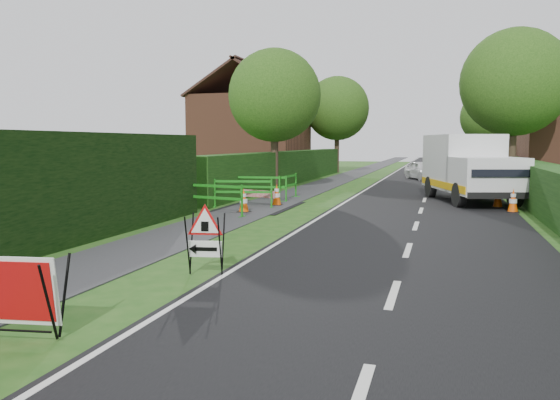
# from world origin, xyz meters

# --- Properties ---
(ground) EXTENTS (120.00, 120.00, 0.00)m
(ground) POSITION_xyz_m (0.00, 0.00, 0.00)
(ground) COLOR #204E16
(ground) RESTS_ON ground
(road_surface) EXTENTS (6.00, 90.00, 0.02)m
(road_surface) POSITION_xyz_m (2.50, 35.00, 0.00)
(road_surface) COLOR black
(road_surface) RESTS_ON ground
(footpath) EXTENTS (2.00, 90.00, 0.02)m
(footpath) POSITION_xyz_m (-3.00, 35.00, 0.01)
(footpath) COLOR #2D2D30
(footpath) RESTS_ON ground
(hedge_west_far) EXTENTS (1.00, 24.00, 1.80)m
(hedge_west_far) POSITION_xyz_m (-5.00, 22.00, 0.00)
(hedge_west_far) COLOR #14380F
(hedge_west_far) RESTS_ON ground
(hedge_east) EXTENTS (1.20, 50.00, 1.50)m
(hedge_east) POSITION_xyz_m (6.50, 16.00, 0.00)
(hedge_east) COLOR #14380F
(hedge_east) RESTS_ON ground
(house_west) EXTENTS (7.50, 7.40, 7.88)m
(house_west) POSITION_xyz_m (-10.00, 30.00, 2.90)
(house_west) COLOR brown
(house_west) RESTS_ON ground
(house_east_b) EXTENTS (7.50, 7.40, 7.88)m
(house_east_b) POSITION_xyz_m (12.00, 42.00, 2.90)
(house_east_b) COLOR brown
(house_east_b) RESTS_ON ground
(tree_nw) EXTENTS (4.40, 4.40, 6.70)m
(tree_nw) POSITION_xyz_m (-4.60, 18.00, 4.48)
(tree_nw) COLOR #2D2116
(tree_nw) RESTS_ON ground
(tree_ne) EXTENTS (5.20, 5.20, 7.79)m
(tree_ne) POSITION_xyz_m (6.40, 22.00, 5.17)
(tree_ne) COLOR #2D2116
(tree_ne) RESTS_ON ground
(tree_fw) EXTENTS (4.80, 4.80, 7.24)m
(tree_fw) POSITION_xyz_m (-4.60, 34.00, 4.83)
(tree_fw) COLOR #2D2116
(tree_fw) RESTS_ON ground
(tree_fe) EXTENTS (4.20, 4.20, 6.33)m
(tree_fe) POSITION_xyz_m (6.40, 38.00, 4.22)
(tree_fe) COLOR #2D2116
(tree_fe) RESTS_ON ground
(red_rect_sign) EXTENTS (1.21, 0.85, 0.96)m
(red_rect_sign) POSITION_xyz_m (-1.56, -2.08, 0.55)
(red_rect_sign) COLOR black
(red_rect_sign) RESTS_ON ground
(triangle_sign) EXTENTS (0.82, 0.82, 1.03)m
(triangle_sign) POSITION_xyz_m (-0.71, 1.32, 0.72)
(triangle_sign) COLOR black
(triangle_sign) RESTS_ON ground
(works_van) EXTENTS (3.71, 6.02, 2.58)m
(works_van) POSITION_xyz_m (4.10, 15.05, 1.37)
(works_van) COLOR silver
(works_van) RESTS_ON ground
(traffic_cone_0) EXTENTS (0.38, 0.38, 0.79)m
(traffic_cone_0) POSITION_xyz_m (5.37, 11.95, 0.39)
(traffic_cone_0) COLOR black
(traffic_cone_0) RESTS_ON ground
(traffic_cone_1) EXTENTS (0.38, 0.38, 0.79)m
(traffic_cone_1) POSITION_xyz_m (5.04, 13.29, 0.39)
(traffic_cone_1) COLOR black
(traffic_cone_1) RESTS_ON ground
(traffic_cone_2) EXTENTS (0.38, 0.38, 0.79)m
(traffic_cone_2) POSITION_xyz_m (5.05, 16.43, 0.39)
(traffic_cone_2) COLOR black
(traffic_cone_2) RESTS_ON ground
(traffic_cone_3) EXTENTS (0.38, 0.38, 0.79)m
(traffic_cone_3) POSITION_xyz_m (-3.02, 9.48, 0.39)
(traffic_cone_3) COLOR black
(traffic_cone_3) RESTS_ON ground
(traffic_cone_4) EXTENTS (0.38, 0.38, 0.79)m
(traffic_cone_4) POSITION_xyz_m (-2.55, 11.63, 0.39)
(traffic_cone_4) COLOR black
(traffic_cone_4) RESTS_ON ground
(ped_barrier_0) EXTENTS (2.09, 0.80, 1.00)m
(ped_barrier_0) POSITION_xyz_m (-3.62, 8.56, 0.63)
(ped_barrier_0) COLOR #198017
(ped_barrier_0) RESTS_ON ground
(ped_barrier_1) EXTENTS (2.09, 0.76, 1.00)m
(ped_barrier_1) POSITION_xyz_m (-3.51, 10.74, 0.63)
(ped_barrier_1) COLOR #198017
(ped_barrier_1) RESTS_ON ground
(ped_barrier_2) EXTENTS (2.08, 0.53, 1.00)m
(ped_barrier_2) POSITION_xyz_m (-3.60, 12.96, 0.63)
(ped_barrier_2) COLOR #198017
(ped_barrier_2) RESTS_ON ground
(ped_barrier_3) EXTENTS (0.47, 2.08, 1.00)m
(ped_barrier_3) POSITION_xyz_m (-2.76, 13.87, 0.63)
(ped_barrier_3) COLOR #198017
(ped_barrier_3) RESTS_ON ground
(redwhite_plank) EXTENTS (1.44, 0.48, 0.25)m
(redwhite_plank) POSITION_xyz_m (-3.17, 11.30, 0.00)
(redwhite_plank) COLOR red
(redwhite_plank) RESTS_ON ground
(hatchback_car) EXTENTS (2.65, 3.71, 1.17)m
(hatchback_car) POSITION_xyz_m (2.01, 27.35, 0.59)
(hatchback_car) COLOR silver
(hatchback_car) RESTS_ON ground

